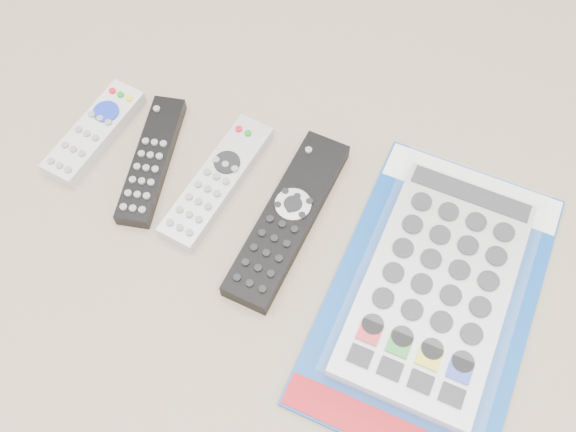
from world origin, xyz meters
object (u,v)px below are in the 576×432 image
(remote_small_grey, at_px, (94,133))
(jumbo_remote_packaged, at_px, (437,286))
(remote_silver_dvd, at_px, (217,181))
(remote_slim_black, at_px, (152,160))
(remote_large_black, at_px, (288,218))

(remote_small_grey, bearing_deg, jumbo_remote_packaged, 1.57)
(remote_small_grey, xyz_separation_m, remote_silver_dvd, (0.18, -0.02, -0.00))
(remote_small_grey, bearing_deg, remote_slim_black, 1.00)
(remote_small_grey, distance_m, remote_silver_dvd, 0.18)
(remote_large_black, distance_m, jumbo_remote_packaged, 0.19)
(remote_large_black, bearing_deg, remote_small_grey, 178.88)
(remote_silver_dvd, bearing_deg, remote_large_black, -1.84)
(remote_silver_dvd, distance_m, remote_large_black, 0.10)
(remote_slim_black, distance_m, remote_large_black, 0.19)
(remote_silver_dvd, distance_m, jumbo_remote_packaged, 0.29)
(remote_slim_black, height_order, remote_large_black, remote_large_black)
(remote_small_grey, height_order, jumbo_remote_packaged, jumbo_remote_packaged)
(remote_slim_black, relative_size, jumbo_remote_packaged, 0.50)
(remote_slim_black, relative_size, remote_large_black, 0.78)
(remote_small_grey, bearing_deg, remote_large_black, 2.30)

